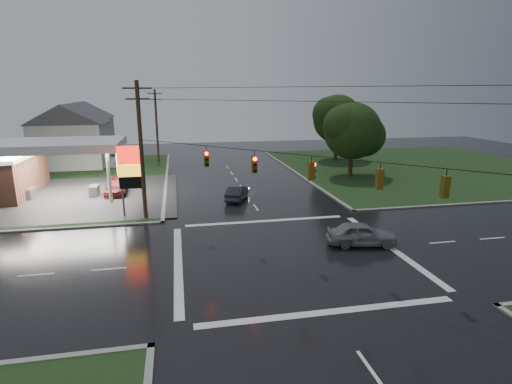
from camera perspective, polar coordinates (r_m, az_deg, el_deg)
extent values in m
plane|color=black|center=(25.94, 4.77, -8.90)|extent=(120.00, 120.00, 0.00)
cube|color=#183316|center=(53.53, -32.11, 1.06)|extent=(36.00, 36.00, 0.08)
cube|color=#183316|center=(59.72, 22.23, 3.32)|extent=(36.00, 36.00, 0.08)
cube|color=#2D2D2D|center=(44.16, -28.40, -0.76)|extent=(26.00, 18.00, 0.02)
cylinder|color=silver|center=(39.18, -20.25, 2.01)|extent=(0.30, 0.30, 5.00)
cylinder|color=silver|center=(47.45, -31.17, 2.81)|extent=(0.30, 0.30, 5.00)
cylinder|color=silver|center=(45.01, -19.13, 3.57)|extent=(0.30, 0.30, 5.00)
cube|color=silver|center=(42.72, -26.62, 6.00)|extent=(12.00, 8.00, 0.80)
cube|color=white|center=(42.77, -26.56, 5.45)|extent=(11.40, 7.40, 0.04)
cube|color=#59595E|center=(44.37, -29.70, -0.24)|extent=(0.80, 1.60, 1.10)
cube|color=#59595E|center=(42.82, -22.08, 0.13)|extent=(0.80, 1.60, 1.10)
cylinder|color=#59595E|center=(34.47, -18.62, 1.44)|extent=(0.16, 0.16, 6.00)
cylinder|color=#59595E|center=(34.29, -15.97, 1.57)|extent=(0.16, 0.16, 6.00)
cube|color=red|center=(33.98, -17.57, 5.13)|extent=(2.00, 0.35, 1.40)
cube|color=#F1A919|center=(34.20, -17.41, 2.98)|extent=(2.00, 0.35, 1.00)
cube|color=black|center=(34.39, -17.29, 1.34)|extent=(2.00, 0.35, 1.00)
cylinder|color=#382619|center=(32.86, -16.05, 5.48)|extent=(0.32, 0.32, 11.00)
cube|color=#382619|center=(32.54, -16.65, 14.03)|extent=(2.20, 0.12, 0.12)
cube|color=#382619|center=(32.54, -16.55, 12.63)|extent=(1.80, 0.12, 0.12)
cylinder|color=#382619|center=(61.17, -14.00, 9.12)|extent=(0.32, 0.32, 10.50)
cube|color=#382619|center=(60.98, -14.26, 13.47)|extent=(2.20, 0.12, 0.12)
cube|color=#382619|center=(60.99, -14.22, 12.72)|extent=(1.80, 0.12, 0.12)
cube|color=#59470C|center=(28.10, -7.09, 4.75)|extent=(0.34, 0.34, 1.10)
cylinder|color=#FF0C07|center=(27.85, -7.08, 5.45)|extent=(0.22, 0.08, 0.22)
cube|color=#59470C|center=(25.68, -0.23, 3.98)|extent=(0.34, 0.34, 1.10)
cylinder|color=#FF0C07|center=(25.43, -0.15, 4.74)|extent=(0.22, 0.08, 0.22)
cube|color=#59470C|center=(23.71, 7.88, 2.99)|extent=(0.34, 0.34, 1.10)
cylinder|color=#FF0C07|center=(23.70, 8.37, 3.91)|extent=(0.08, 0.22, 0.22)
cube|color=#59470C|center=(22.29, 17.23, 1.78)|extent=(0.34, 0.34, 1.10)
cylinder|color=#FF0C07|center=(22.39, 17.06, 2.84)|extent=(0.22, 0.08, 0.22)
cube|color=#59470C|center=(21.64, 25.40, 0.68)|extent=(0.34, 0.34, 1.10)
cylinder|color=#FF0C07|center=(21.72, 25.20, 1.77)|extent=(0.22, 0.08, 0.22)
cube|color=silver|center=(61.03, -24.84, 6.10)|extent=(9.00, 8.00, 6.00)
cube|color=gray|center=(60.38, -19.70, 4.00)|extent=(1.60, 4.80, 0.80)
cube|color=silver|center=(72.89, -23.50, 7.33)|extent=(9.00, 8.00, 6.00)
cube|color=gray|center=(72.27, -19.18, 5.58)|extent=(1.60, 4.80, 0.80)
cylinder|color=black|center=(50.05, 13.41, 4.98)|extent=(0.56, 0.56, 5.04)
sphere|color=black|center=(49.68, 13.61, 8.46)|extent=(6.80, 6.80, 6.80)
sphere|color=black|center=(50.74, 15.19, 7.76)|extent=(5.10, 5.10, 5.10)
sphere|color=black|center=(48.70, 12.38, 9.28)|extent=(4.76, 4.76, 4.76)
cylinder|color=black|center=(62.10, 11.38, 7.05)|extent=(0.56, 0.56, 5.60)
sphere|color=black|center=(61.79, 11.53, 10.18)|extent=(7.20, 7.20, 7.20)
sphere|color=black|center=(62.83, 12.93, 9.53)|extent=(5.40, 5.40, 5.40)
sphere|color=black|center=(60.84, 10.44, 10.93)|extent=(5.04, 5.04, 5.04)
imported|color=#212329|center=(38.45, -2.72, -0.10)|extent=(2.92, 4.48, 1.39)
imported|color=slate|center=(28.09, 14.85, -5.78)|extent=(4.90, 2.70, 1.58)
imported|color=#5A1417|center=(42.99, -19.36, 0.69)|extent=(2.35, 5.24, 1.49)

